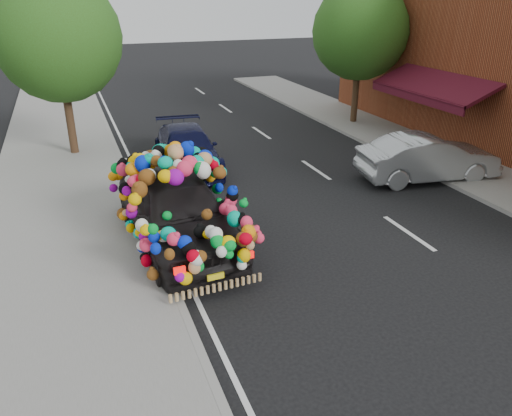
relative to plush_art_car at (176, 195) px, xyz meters
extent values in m
plane|color=black|center=(1.80, -1.50, -1.22)|extent=(100.00, 100.00, 0.00)
cube|color=gray|center=(-2.50, -1.50, -1.16)|extent=(4.00, 60.00, 0.12)
cube|color=gray|center=(-0.55, -1.50, -1.16)|extent=(0.15, 60.00, 0.13)
cube|color=gray|center=(10.00, 1.50, -1.16)|extent=(3.00, 40.00, 0.12)
cube|color=#470D1A|center=(10.50, 4.50, 1.13)|extent=(1.62, 5.20, 0.75)
cube|color=#470D1A|center=(9.75, 4.50, 0.73)|extent=(0.06, 5.20, 0.35)
cylinder|color=#332114|center=(-2.00, 8.00, 0.14)|extent=(0.28, 0.28, 2.73)
sphere|color=#2C4F15|center=(-2.00, 8.00, 2.81)|extent=(4.20, 4.20, 4.20)
cylinder|color=#332114|center=(9.80, 8.50, 0.10)|extent=(0.28, 0.28, 2.64)
sphere|color=#2C4F15|center=(9.80, 8.50, 2.68)|extent=(4.00, 4.00, 4.00)
imported|color=black|center=(0.00, 0.00, -0.37)|extent=(2.36, 5.15, 1.71)
cube|color=red|center=(-0.51, -2.57, -0.44)|extent=(0.22, 0.07, 0.14)
cube|color=red|center=(0.86, -2.48, -0.44)|extent=(0.22, 0.07, 0.14)
cube|color=yellow|center=(0.17, -2.53, -0.74)|extent=(0.34, 0.06, 0.12)
imported|color=black|center=(1.48, 5.18, -0.56)|extent=(2.26, 4.72, 1.33)
imported|color=#A3A6AA|center=(8.20, 1.47, -0.51)|extent=(4.48, 2.12, 1.42)
camera|label=1|loc=(-1.99, -10.44, 4.27)|focal=35.00mm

